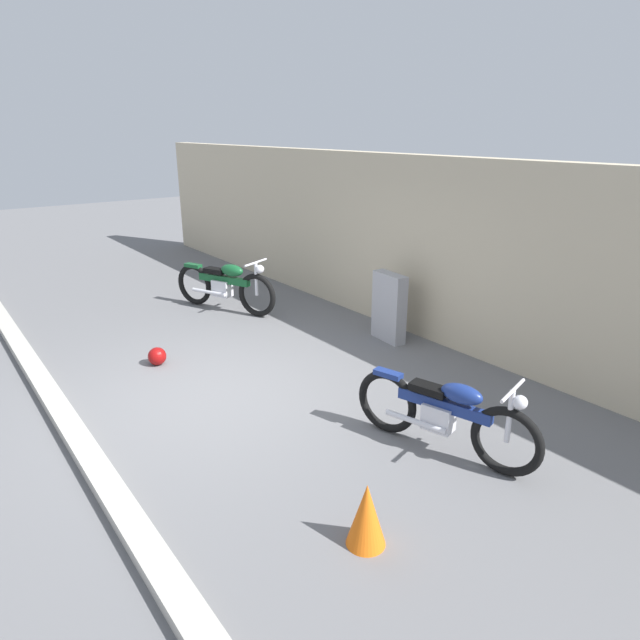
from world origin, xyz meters
TOP-DOWN VIEW (x-y plane):
  - ground_plane at (0.00, 0.00)m, footprint 40.00×40.00m
  - building_wall at (0.00, 3.72)m, footprint 18.00×0.30m
  - curb_strip at (0.00, -1.62)m, footprint 18.00×0.24m
  - stone_marker at (-0.14, 3.06)m, footprint 0.64×0.26m
  - helmet at (-1.37, -0.18)m, footprint 0.25×0.25m
  - traffic_cone at (3.02, -0.18)m, footprint 0.32×0.32m
  - motorcycle_green at (-2.99, 1.75)m, footprint 2.04×1.05m
  - motorcycle_blue at (2.49, 1.32)m, footprint 1.96×0.76m

SIDE VIEW (x-z plane):
  - ground_plane at x=0.00m, z-range 0.00..0.00m
  - curb_strip at x=0.00m, z-range 0.00..0.12m
  - helmet at x=-1.37m, z-range 0.00..0.25m
  - traffic_cone at x=3.02m, z-range 0.00..0.55m
  - motorcycle_blue at x=2.49m, z-range -0.02..0.88m
  - motorcycle_green at x=-2.99m, z-range -0.02..0.96m
  - stone_marker at x=-0.14m, z-range 0.00..1.06m
  - building_wall at x=0.00m, z-range 0.00..2.76m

